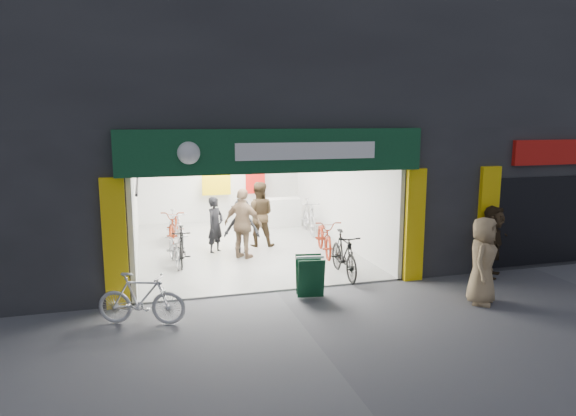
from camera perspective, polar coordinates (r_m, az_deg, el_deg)
name	(u,v)px	position (r m, az deg, el deg)	size (l,w,h in m)	color
ground	(276,292)	(11.26, -1.29, -9.30)	(60.00, 60.00, 0.00)	#56565B
building	(263,98)	(15.70, -2.76, 12.12)	(17.00, 10.27, 8.00)	#232326
bike_left_front	(175,249)	(13.46, -12.49, -4.42)	(0.57, 1.62, 0.85)	#A2A2A6
bike_left_midfront	(182,246)	(13.41, -11.73, -4.18)	(0.46, 1.62, 0.97)	black
bike_left_midback	(175,226)	(15.92, -12.43, -1.91)	(0.67, 1.93, 1.02)	maroon
bike_left_back	(176,228)	(15.54, -12.36, -2.14)	(0.49, 1.74, 1.04)	silver
bike_right_front	(344,254)	(12.19, 6.23, -5.16)	(0.51, 1.82, 1.10)	black
bike_right_mid	(325,237)	(14.11, 4.11, -3.19)	(0.68, 1.95, 1.02)	maroon
bike_right_back	(309,217)	(16.60, 2.36, -1.00)	(0.53, 1.88, 1.13)	#AAAAAE
parked_bike	(141,299)	(9.80, -15.99, -9.65)	(0.46, 1.61, 0.97)	silver
customer_a	(215,225)	(14.32, -8.07, -1.92)	(0.58, 0.38, 1.59)	black
customer_b	(259,215)	(14.89, -3.29, -0.75)	(0.93, 0.72, 1.91)	#382919
customer_c	(242,227)	(14.14, -5.15, -2.13)	(0.99, 0.57, 1.53)	black
customer_d	(243,224)	(13.56, -5.00, -1.83)	(1.12, 0.47, 1.91)	#86684E
pedestrian_near	(483,261)	(11.06, 20.81, -5.50)	(0.87, 0.57, 1.78)	#9C805A
pedestrian_far	(492,241)	(13.02, 21.77, -3.46)	(1.58, 0.50, 1.71)	#352718
sandwich_board	(310,275)	(10.81, 2.45, -7.49)	(0.64, 0.65, 0.85)	#0D371E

